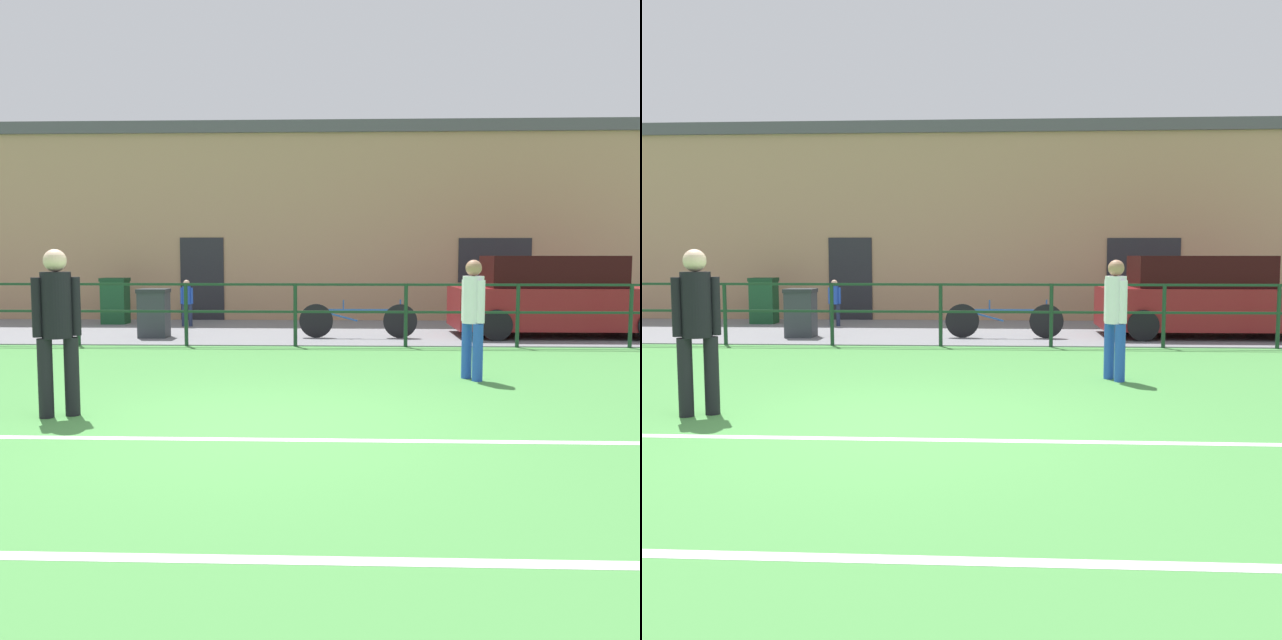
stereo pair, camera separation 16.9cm
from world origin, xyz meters
TOP-DOWN VIEW (x-y plane):
  - ground at (0.00, 0.00)m, footprint 60.00×44.00m
  - field_line_touchline at (0.00, -0.49)m, footprint 36.00×0.11m
  - field_line_hash at (0.00, -2.97)m, footprint 36.00×0.11m
  - pavement_strip at (0.00, 8.50)m, footprint 48.00×5.00m
  - perimeter_fence at (0.00, 6.00)m, footprint 36.07×0.07m
  - clubhouse_facade at (0.00, 12.20)m, footprint 28.00×2.56m
  - player_goalkeeper at (-2.02, 0.35)m, footprint 0.43×0.30m
  - player_striker at (2.60, 2.66)m, footprint 0.28×0.40m
  - spectator_child at (-2.75, 9.33)m, footprint 0.29×0.19m
  - parked_car_red at (5.22, 7.71)m, footprint 4.35×1.91m
  - bicycle_parked_1 at (1.16, 7.20)m, footprint 2.34×0.04m
  - trash_bin_0 at (-4.61, 9.91)m, footprint 0.61×0.52m
  - trash_bin_1 at (-2.91, 7.16)m, footprint 0.59×0.50m

SIDE VIEW (x-z plane):
  - ground at x=0.00m, z-range -0.04..0.00m
  - field_line_touchline at x=0.00m, z-range 0.00..0.00m
  - field_line_hash at x=0.00m, z-range 0.00..0.00m
  - pavement_strip at x=0.00m, z-range 0.00..0.02m
  - bicycle_parked_1 at x=1.16m, z-range -0.01..0.75m
  - trash_bin_1 at x=-2.91m, z-range 0.02..0.99m
  - trash_bin_0 at x=-4.61m, z-range 0.02..1.12m
  - spectator_child at x=-2.75m, z-range 0.09..1.17m
  - perimeter_fence at x=0.00m, z-range 0.17..1.32m
  - parked_car_red at x=5.22m, z-range -0.02..1.60m
  - player_striker at x=2.60m, z-range 0.11..1.70m
  - player_goalkeeper at x=-2.02m, z-range 0.12..1.83m
  - clubhouse_facade at x=0.00m, z-range 0.01..4.99m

